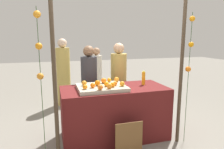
{
  "coord_description": "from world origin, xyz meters",
  "views": [
    {
      "loc": [
        -0.99,
        -3.17,
        1.73
      ],
      "look_at": [
        0.0,
        0.15,
        1.09
      ],
      "focal_mm": 32.35,
      "sensor_mm": 36.0,
      "label": 1
    }
  ],
  "objects": [
    {
      "name": "canopy_post_right",
      "position": [
        0.97,
        -0.45,
        1.17
      ],
      "size": [
        0.06,
        0.06,
        2.33
      ],
      "primitive_type": "cylinder",
      "color": "#473828",
      "rests_on": "ground_plane"
    },
    {
      "name": "garland_strand_left",
      "position": [
        -1.14,
        -0.45,
        1.61
      ],
      "size": [
        0.1,
        0.09,
        2.11
      ],
      "color": "#2D4C23",
      "rests_on": "ground_plane"
    },
    {
      "name": "orange_12",
      "position": [
        -0.51,
        0.04,
        1.0
      ],
      "size": [
        0.09,
        0.09,
        0.09
      ],
      "primitive_type": "sphere",
      "color": "orange",
      "rests_on": "orange_tray"
    },
    {
      "name": "orange_11",
      "position": [
        -0.32,
        -0.3,
        1.0
      ],
      "size": [
        0.08,
        0.08,
        0.08
      ],
      "primitive_type": "sphere",
      "color": "orange",
      "rests_on": "orange_tray"
    },
    {
      "name": "garland_strand_right",
      "position": [
        1.08,
        -0.49,
        1.57
      ],
      "size": [
        0.1,
        0.1,
        2.11
      ],
      "color": "#2D4C23",
      "rests_on": "ground_plane"
    },
    {
      "name": "orange_8",
      "position": [
        -0.53,
        -0.2,
        0.99
      ],
      "size": [
        0.07,
        0.07,
        0.07
      ],
      "primitive_type": "sphere",
      "color": "orange",
      "rests_on": "orange_tray"
    },
    {
      "name": "vendor_right",
      "position": [
        0.31,
        0.72,
        0.76
      ],
      "size": [
        0.33,
        0.33,
        1.63
      ],
      "color": "tan",
      "rests_on": "ground_plane"
    },
    {
      "name": "ground_plane",
      "position": [
        0.0,
        0.0,
        0.0
      ],
      "size": [
        24.0,
        24.0,
        0.0
      ],
      "primitive_type": "plane",
      "color": "gray"
    },
    {
      "name": "orange_0",
      "position": [
        -0.4,
        -0.14,
        0.99
      ],
      "size": [
        0.08,
        0.08,
        0.08
      ],
      "primitive_type": "sphere",
      "color": "orange",
      "rests_on": "orange_tray"
    },
    {
      "name": "orange_9",
      "position": [
        -0.17,
        -0.12,
        0.99
      ],
      "size": [
        0.08,
        0.08,
        0.08
      ],
      "primitive_type": "sphere",
      "color": "orange",
      "rests_on": "orange_tray"
    },
    {
      "name": "orange_4",
      "position": [
        -0.3,
        -0.02,
        1.0
      ],
      "size": [
        0.09,
        0.09,
        0.09
      ],
      "primitive_type": "sphere",
      "color": "orange",
      "rests_on": "orange_tray"
    },
    {
      "name": "orange_10",
      "position": [
        -0.09,
        -0.19,
        0.99
      ],
      "size": [
        0.08,
        0.08,
        0.08
      ],
      "primitive_type": "sphere",
      "color": "orange",
      "rests_on": "orange_tray"
    },
    {
      "name": "juice_bottle",
      "position": [
        0.56,
        0.05,
        1.01
      ],
      "size": [
        0.06,
        0.06,
        0.25
      ],
      "color": "orange",
      "rests_on": "stall_counter"
    },
    {
      "name": "crowd_person_0",
      "position": [
        -0.73,
        2.04,
        0.8
      ],
      "size": [
        0.34,
        0.34,
        1.71
      ],
      "color": "tan",
      "rests_on": "ground_plane"
    },
    {
      "name": "chalkboard_sign",
      "position": [
        0.03,
        -0.63,
        0.26
      ],
      "size": [
        0.42,
        0.03,
        0.54
      ],
      "color": "brown",
      "rests_on": "ground_plane"
    },
    {
      "name": "vendor_left",
      "position": [
        -0.31,
        0.69,
        0.74
      ],
      "size": [
        0.32,
        0.32,
        1.58
      ],
      "color": "#333338",
      "rests_on": "ground_plane"
    },
    {
      "name": "orange_5",
      "position": [
        -0.16,
        0.12,
        1.0
      ],
      "size": [
        0.09,
        0.09,
        0.09
      ],
      "primitive_type": "sphere",
      "color": "orange",
      "rests_on": "orange_tray"
    },
    {
      "name": "orange_3",
      "position": [
        -0.17,
        -0.27,
        1.0
      ],
      "size": [
        0.09,
        0.09,
        0.09
      ],
      "primitive_type": "sphere",
      "color": "orange",
      "rests_on": "orange_tray"
    },
    {
      "name": "stall_counter",
      "position": [
        0.0,
        0.0,
        0.45
      ],
      "size": [
        1.79,
        0.82,
        0.89
      ],
      "primitive_type": "cube",
      "color": "#5B1919",
      "rests_on": "ground_plane"
    },
    {
      "name": "canopy_post_left",
      "position": [
        -0.97,
        -0.45,
        1.17
      ],
      "size": [
        0.06,
        0.06,
        2.33
      ],
      "primitive_type": "cylinder",
      "color": "#473828",
      "rests_on": "ground_plane"
    },
    {
      "name": "crowd_person_1",
      "position": [
        0.12,
        2.0,
        0.69
      ],
      "size": [
        0.3,
        0.3,
        1.47
      ],
      "color": "beige",
      "rests_on": "ground_plane"
    },
    {
      "name": "orange_7",
      "position": [
        -0.02,
        -0.1,
        0.99
      ],
      "size": [
        0.07,
        0.07,
        0.07
      ],
      "primitive_type": "sphere",
      "color": "orange",
      "rests_on": "orange_tray"
    },
    {
      "name": "orange_tray",
      "position": [
        -0.24,
        -0.04,
        0.92
      ],
      "size": [
        0.78,
        0.62,
        0.06
      ],
      "primitive_type": "cube",
      "color": "#B2AD99",
      "rests_on": "stall_counter"
    },
    {
      "name": "orange_2",
      "position": [
        0.08,
        -0.17,
        1.0
      ],
      "size": [
        0.08,
        0.08,
        0.08
      ],
      "primitive_type": "sphere",
      "color": "orange",
      "rests_on": "orange_tray"
    },
    {
      "name": "orange_1",
      "position": [
        -0.04,
        0.19,
        0.99
      ],
      "size": [
        0.07,
        0.07,
        0.07
      ],
      "primitive_type": "sphere",
      "color": "orange",
      "rests_on": "orange_tray"
    },
    {
      "name": "orange_6",
      "position": [
        0.09,
        0.17,
        1.0
      ],
      "size": [
        0.09,
        0.09,
        0.09
      ],
      "primitive_type": "sphere",
      "color": "orange",
      "rests_on": "orange_tray"
    }
  ]
}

